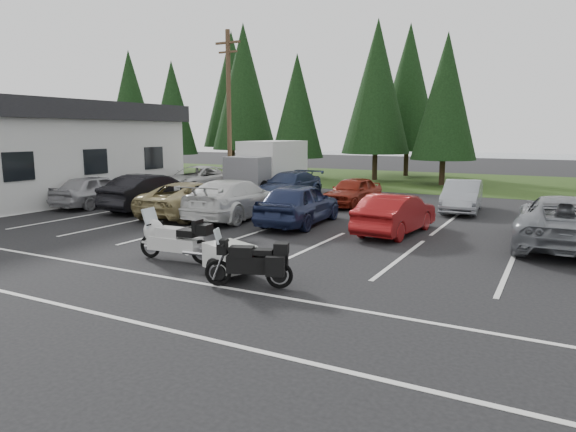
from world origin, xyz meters
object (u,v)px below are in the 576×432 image
at_px(building, 10,151).
at_px(car_near_2, 193,199).
at_px(car_near_6, 564,221).
at_px(car_near_4, 299,204).
at_px(car_far_3, 462,196).
at_px(car_near_0, 96,190).
at_px(touring_motorcycle, 175,235).
at_px(car_far_0, 197,180).
at_px(car_far_2, 352,192).
at_px(adventure_motorcycle, 248,258).
at_px(car_near_5, 396,214).
at_px(car_far_1, 289,186).
at_px(box_truck, 264,167).
at_px(utility_pole, 229,109).
at_px(car_near_3, 235,199).
at_px(car_near_1, 152,192).
at_px(cargo_trailer, 230,260).

bearing_deg(building, car_near_2, 0.08).
bearing_deg(car_near_6, car_near_4, 1.20).
bearing_deg(car_far_3, building, -167.64).
xyz_separation_m(car_near_0, car_near_2, (5.65, -0.05, -0.04)).
bearing_deg(touring_motorcycle, car_far_0, 121.60).
xyz_separation_m(car_near_0, car_near_4, (10.40, 0.22, 0.05)).
height_order(car_near_6, car_far_2, car_near_6).
bearing_deg(touring_motorcycle, adventure_motorcycle, -24.33).
distance_m(car_near_4, touring_motorcycle, 6.43).
height_order(car_near_5, car_far_1, car_far_1).
bearing_deg(box_truck, touring_motorcycle, -67.87).
relative_size(building, box_truck, 2.79).
bearing_deg(car_near_0, utility_pole, -107.44).
xyz_separation_m(utility_pole, car_far_3, (13.17, -1.59, -4.02)).
bearing_deg(building, car_near_4, 0.99).
bearing_deg(box_truck, car_near_0, -115.42).
bearing_deg(touring_motorcycle, box_truck, 107.71).
relative_size(car_near_6, car_far_1, 1.16).
bearing_deg(touring_motorcycle, car_near_3, 106.24).
bearing_deg(car_near_3, car_near_1, -5.21).
xyz_separation_m(building, car_far_3, (21.17, 6.41, -1.77)).
height_order(utility_pole, car_near_1, utility_pole).
bearing_deg(utility_pole, car_near_5, -32.60).
bearing_deg(building, adventure_motorcycle, -20.86).
height_order(car_near_4, car_far_2, car_near_4).
relative_size(car_near_1, car_far_1, 1.00).
xyz_separation_m(box_truck, car_near_2, (1.65, -8.48, -0.75)).
distance_m(car_near_0, car_far_3, 16.45).
xyz_separation_m(car_far_3, adventure_motorcycle, (-2.21, -13.63, -0.01)).
xyz_separation_m(car_near_3, car_near_4, (2.88, -0.05, 0.01)).
distance_m(car_far_1, touring_motorcycle, 13.02).
xyz_separation_m(car_far_0, car_far_1, (5.66, 0.28, -0.07)).
bearing_deg(car_far_2, box_truck, 162.76).
relative_size(car_near_4, cargo_trailer, 2.67).
distance_m(car_near_2, car_far_2, 7.49).
xyz_separation_m(car_near_0, car_far_1, (6.66, 6.40, -0.04)).
xyz_separation_m(utility_pole, cargo_trailer, (10.10, -14.69, -4.30)).
relative_size(car_near_6, adventure_motorcycle, 2.55).
height_order(car_near_5, cargo_trailer, car_near_5).
bearing_deg(touring_motorcycle, car_near_1, 131.85).
bearing_deg(building, car_near_3, 1.43).
distance_m(car_far_0, car_far_2, 9.37).
distance_m(car_far_1, cargo_trailer, 14.25).
bearing_deg(car_far_2, car_far_0, -176.65).
bearing_deg(car_near_6, car_near_0, 0.52).
bearing_deg(adventure_motorcycle, utility_pole, 105.63).
xyz_separation_m(car_near_3, car_far_0, (-6.52, 5.85, -0.01)).
relative_size(utility_pole, car_near_4, 1.94).
height_order(car_far_0, adventure_motorcycle, car_far_0).
bearing_deg(car_near_3, touring_motorcycle, 107.24).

